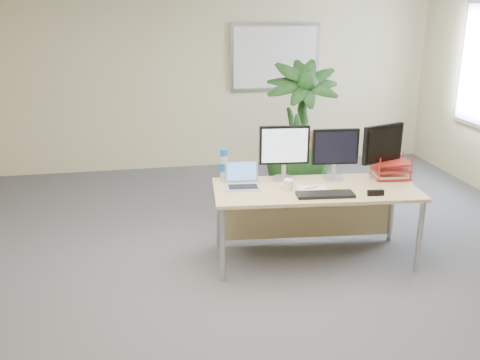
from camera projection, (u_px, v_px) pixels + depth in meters
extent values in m
plane|color=#4C4C52|center=(249.00, 311.00, 4.15)|extent=(8.00, 8.00, 0.00)
cube|color=beige|center=(191.00, 73.00, 7.45)|extent=(7.00, 0.04, 2.70)
cube|color=#AFAFB4|center=(275.00, 57.00, 7.58)|extent=(1.30, 0.03, 0.95)
cube|color=white|center=(275.00, 57.00, 7.56)|extent=(1.20, 0.01, 0.85)
cube|color=#D4BC7D|center=(316.00, 189.00, 4.79)|extent=(1.89, 0.94, 0.03)
cube|color=#D4BC7D|center=(306.00, 211.00, 5.24)|extent=(1.72, 0.19, 0.55)
cylinder|color=#ABABAF|center=(222.00, 245.00, 4.51)|extent=(0.05, 0.05, 0.67)
cylinder|color=#ABABAF|center=(420.00, 237.00, 4.66)|extent=(0.05, 0.05, 0.67)
cylinder|color=#ABABAF|center=(218.00, 215.00, 5.14)|extent=(0.05, 0.05, 0.67)
cylinder|color=#ABABAF|center=(392.00, 209.00, 5.30)|extent=(0.05, 0.05, 0.67)
imported|color=#123313|center=(299.00, 142.00, 6.20)|extent=(0.95, 0.95, 1.50)
cylinder|color=#ABABAF|center=(283.00, 179.00, 5.01)|extent=(0.21, 0.21, 0.02)
cylinder|color=#ABABAF|center=(284.00, 171.00, 4.99)|extent=(0.04, 0.04, 0.13)
cube|color=black|center=(284.00, 145.00, 4.91)|extent=(0.46, 0.09, 0.36)
cube|color=silver|center=(285.00, 146.00, 4.88)|extent=(0.42, 0.05, 0.31)
cylinder|color=#ABABAF|center=(334.00, 178.00, 5.03)|extent=(0.20, 0.20, 0.02)
cylinder|color=#ABABAF|center=(334.00, 171.00, 5.01)|extent=(0.04, 0.04, 0.12)
cube|color=black|center=(335.00, 147.00, 4.94)|extent=(0.43, 0.08, 0.33)
cube|color=black|center=(336.00, 147.00, 4.92)|extent=(0.39, 0.04, 0.29)
cylinder|color=#ABABAF|center=(380.00, 177.00, 5.06)|extent=(0.21, 0.21, 0.02)
cylinder|color=#ABABAF|center=(381.00, 169.00, 5.04)|extent=(0.04, 0.04, 0.13)
cube|color=black|center=(383.00, 144.00, 4.96)|extent=(0.45, 0.20, 0.36)
cube|color=black|center=(385.00, 144.00, 4.94)|extent=(0.40, 0.15, 0.31)
cube|color=silver|center=(243.00, 187.00, 4.78)|extent=(0.32, 0.24, 0.02)
cube|color=black|center=(243.00, 187.00, 4.77)|extent=(0.27, 0.16, 0.00)
cube|color=silver|center=(242.00, 171.00, 4.87)|extent=(0.31, 0.08, 0.20)
cube|color=#5684DD|center=(242.00, 171.00, 4.86)|extent=(0.27, 0.06, 0.16)
cube|color=black|center=(325.00, 195.00, 4.58)|extent=(0.51, 0.21, 0.03)
cylinder|color=white|center=(289.00, 185.00, 4.71)|extent=(0.09, 0.09, 0.10)
torus|color=white|center=(283.00, 185.00, 4.70)|extent=(0.07, 0.02, 0.07)
cube|color=silver|center=(313.00, 189.00, 4.75)|extent=(0.28, 0.22, 0.01)
cylinder|color=orange|center=(312.00, 188.00, 4.74)|extent=(0.13, 0.06, 0.01)
cylinder|color=#FCFF1A|center=(340.00, 189.00, 4.74)|extent=(0.12, 0.04, 0.02)
cylinder|color=silver|center=(224.00, 168.00, 4.96)|extent=(0.08, 0.08, 0.24)
cylinder|color=blue|center=(224.00, 152.00, 4.91)|extent=(0.07, 0.07, 0.06)
cylinder|color=blue|center=(224.00, 167.00, 4.96)|extent=(0.08, 0.08, 0.08)
cube|color=#AC2115|center=(390.00, 176.00, 5.06)|extent=(0.35, 0.28, 0.02)
cube|color=#AC2115|center=(391.00, 169.00, 5.04)|extent=(0.35, 0.28, 0.02)
cube|color=#AC2115|center=(392.00, 162.00, 5.02)|extent=(0.35, 0.28, 0.02)
cube|color=silver|center=(390.00, 175.00, 5.06)|extent=(0.32, 0.25, 0.02)
cube|color=black|center=(376.00, 193.00, 4.59)|extent=(0.14, 0.05, 0.05)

